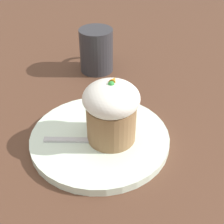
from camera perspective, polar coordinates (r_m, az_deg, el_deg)
ground_plane at (r=0.53m, az=-2.22°, el=-5.38°), size 4.00×4.00×0.00m
dessert_plate at (r=0.53m, az=-2.24°, el=-4.81°), size 0.23×0.23×0.01m
carrot_cake at (r=0.49m, az=0.00°, el=0.56°), size 0.09×0.09×0.11m
spoon at (r=0.51m, az=-2.81°, el=-5.12°), size 0.05×0.12×0.01m
coffee_cup at (r=0.72m, az=-2.83°, el=11.24°), size 0.11×0.08×0.10m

